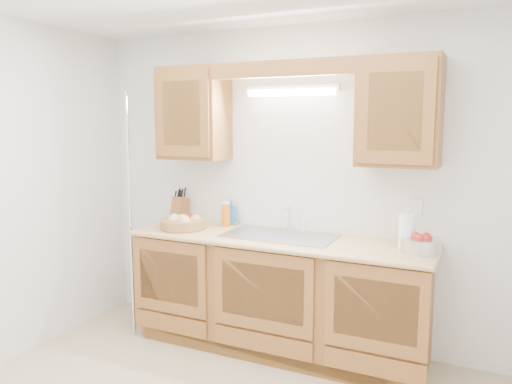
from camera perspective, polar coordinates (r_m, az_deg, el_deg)
The scene contains 17 objects.
room at distance 2.68m, azimuth -7.23°, elevation -2.99°, with size 3.52×3.50×2.50m.
base_cabinets at distance 3.93m, azimuth 2.65°, elevation -11.61°, with size 2.20×0.60×0.86m, color brown.
countertop at distance 3.79m, azimuth 2.61°, elevation -5.40°, with size 2.30×0.63×0.04m, color tan.
upper_cabinet_left at distance 4.20m, azimuth -7.11°, elevation 8.87°, with size 0.55×0.33×0.75m, color brown.
upper_cabinet_right at distance 3.60m, azimuth 16.09°, elevation 8.77°, with size 0.55×0.33×0.75m, color brown.
valance at distance 3.71m, azimuth 2.76°, elevation 13.91°, with size 2.20×0.05×0.12m, color brown.
fluorescent_fixture at distance 3.91m, azimuth 4.06°, elevation 11.50°, with size 0.76×0.08×0.08m.
sink at distance 3.82m, azimuth 2.73°, elevation -6.09°, with size 0.84×0.46×0.36m.
wire_shelf_pole at distance 4.17m, azimuth -14.18°, elevation -2.71°, with size 0.03×0.03×2.00m, color silver.
outlet_plate at distance 3.78m, azimuth 17.88°, elevation -1.63°, with size 0.08×0.01×0.12m, color white.
fruit_basket at distance 4.10m, azimuth -8.32°, elevation -3.43°, with size 0.44×0.44×0.12m.
knife_block at distance 4.42m, azimuth -8.72°, elevation -1.85°, with size 0.11×0.17×0.30m.
orange_canister at distance 4.13m, azimuth -3.47°, elevation -2.55°, with size 0.08×0.08×0.20m.
soap_bottle at distance 4.21m, azimuth -2.84°, elevation -2.32°, with size 0.09×0.09×0.21m, color #246EB6.
sponge at distance 4.23m, azimuth -2.81°, elevation -3.55°, with size 0.13×0.09×0.03m.
paper_towel at distance 3.54m, azimuth 16.90°, elevation -4.38°, with size 0.15×0.15×0.29m.
apple_bowl at distance 3.49m, azimuth 18.34°, elevation -5.67°, with size 0.30×0.30×0.13m.
Camera 1 is at (1.42, -2.21, 1.76)m, focal length 35.00 mm.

